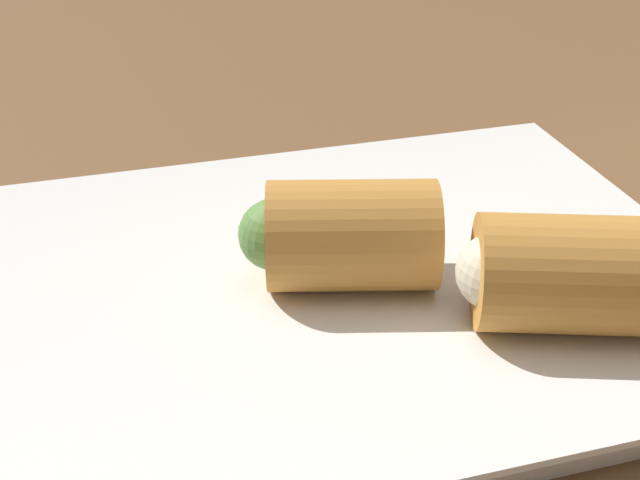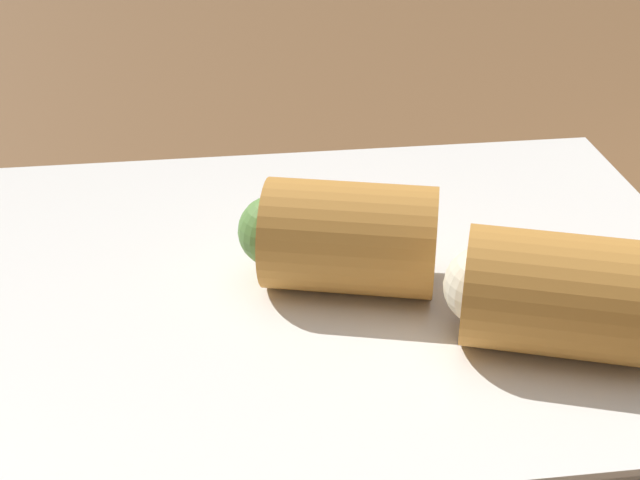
{
  "view_description": "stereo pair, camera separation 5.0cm",
  "coord_description": "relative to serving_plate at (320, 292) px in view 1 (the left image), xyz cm",
  "views": [
    {
      "loc": [
        -10.15,
        -31.38,
        24.12
      ],
      "look_at": [
        -1.15,
        -0.19,
        5.36
      ],
      "focal_mm": 50.0,
      "sensor_mm": 36.0,
      "label": 1
    },
    {
      "loc": [
        -5.25,
        -32.39,
        24.12
      ],
      "look_at": [
        -1.15,
        -0.19,
        5.36
      ],
      "focal_mm": 50.0,
      "sensor_mm": 36.0,
      "label": 2
    }
  ],
  "objects": [
    {
      "name": "table_surface",
      "position": [
        1.15,
        0.19,
        -1.76
      ],
      "size": [
        180.0,
        140.0,
        2.0
      ],
      "color": "brown",
      "rests_on": "ground"
    },
    {
      "name": "serving_plate",
      "position": [
        0.0,
        0.0,
        0.0
      ],
      "size": [
        34.32,
        25.72,
        1.5
      ],
      "color": "white",
      "rests_on": "table_surface"
    },
    {
      "name": "roll_front_left",
      "position": [
        0.38,
        -0.65,
        3.06
      ],
      "size": [
        8.23,
        6.3,
        4.65
      ],
      "color": "#C68438",
      "rests_on": "serving_plate"
    },
    {
      "name": "roll_front_right",
      "position": [
        7.82,
        -5.81,
        3.06
      ],
      "size": [
        8.26,
        6.7,
        4.65
      ],
      "color": "#C68438",
      "rests_on": "serving_plate"
    }
  ]
}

